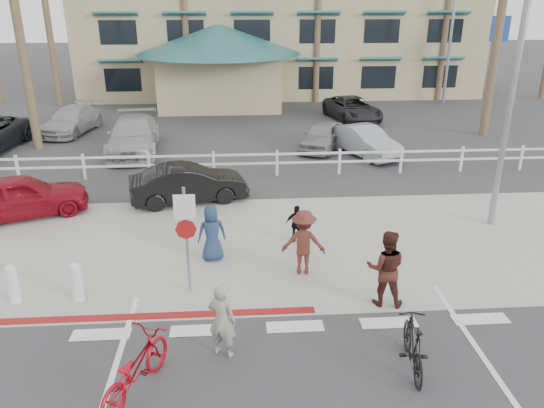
{
  "coord_description": "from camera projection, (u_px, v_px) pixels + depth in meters",
  "views": [
    {
      "loc": [
        -1.13,
        -8.7,
        6.53
      ],
      "look_at": [
        -0.26,
        3.84,
        1.5
      ],
      "focal_mm": 35.0,
      "sensor_mm": 36.0,
      "label": 1
    }
  ],
  "objects": [
    {
      "name": "sign_post",
      "position": [
        187.0,
        235.0,
        11.9
      ],
      "size": [
        0.5,
        0.1,
        2.9
      ],
      "primitive_type": null,
      "color": "gray",
      "rests_on": "ground"
    },
    {
      "name": "lot_car_5",
      "position": [
        352.0,
        109.0,
        28.85
      ],
      "size": [
        2.91,
        4.81,
        1.25
      ],
      "primitive_type": "imported",
      "rotation": [
        0.0,
        0.0,
        0.2
      ],
      "color": "black",
      "rests_on": "ground"
    },
    {
      "name": "lot_car_3",
      "position": [
        365.0,
        141.0,
        22.6
      ],
      "size": [
        2.68,
        3.99,
        1.24
      ],
      "primitive_type": "imported",
      "rotation": [
        0.0,
        0.0,
        0.4
      ],
      "color": "gray",
      "rests_on": "ground"
    },
    {
      "name": "ground",
      "position": [
        298.0,
        345.0,
        10.55
      ],
      "size": [
        140.0,
        140.0,
        0.0
      ],
      "primitive_type": "plane",
      "color": "#333335"
    },
    {
      "name": "bollard_1",
      "position": [
        13.0,
        284.0,
        11.83
      ],
      "size": [
        0.26,
        0.26,
        0.95
      ],
      "primitive_type": null,
      "color": "silver",
      "rests_on": "ground"
    },
    {
      "name": "pedestrian_b",
      "position": [
        212.0,
        233.0,
        13.65
      ],
      "size": [
        0.81,
        0.6,
        1.52
      ],
      "primitive_type": "imported",
      "rotation": [
        0.0,
        0.0,
        3.32
      ],
      "color": "navy",
      "rests_on": "ground"
    },
    {
      "name": "parking_lot",
      "position": [
        258.0,
        129.0,
        27.22
      ],
      "size": [
        50.0,
        16.0,
        0.01
      ],
      "primitive_type": "cube",
      "color": "#333335",
      "rests_on": "ground"
    },
    {
      "name": "lot_car_4",
      "position": [
        72.0,
        120.0,
        26.27
      ],
      "size": [
        2.58,
        4.59,
        1.26
      ],
      "primitive_type": "imported",
      "rotation": [
        0.0,
        0.0,
        -0.2
      ],
      "color": "#9D9D9D",
      "rests_on": "ground"
    },
    {
      "name": "palm_10",
      "position": [
        15.0,
        6.0,
        21.57
      ],
      "size": [
        4.0,
        4.0,
        12.0
      ],
      "primitive_type": null,
      "color": "#214F1E",
      "rests_on": "ground"
    },
    {
      "name": "streetlight_0",
      "position": [
        516.0,
        73.0,
        14.39
      ],
      "size": [
        0.6,
        2.0,
        9.0
      ],
      "primitive_type": null,
      "color": "gray",
      "rests_on": "ground"
    },
    {
      "name": "car_white_sedan",
      "position": [
        189.0,
        184.0,
        17.55
      ],
      "size": [
        4.04,
        2.15,
        1.26
      ],
      "primitive_type": "imported",
      "rotation": [
        0.0,
        0.0,
        1.79
      ],
      "color": "black",
      "rests_on": "ground"
    },
    {
      "name": "car_red_compact",
      "position": [
        20.0,
        196.0,
        16.35
      ],
      "size": [
        4.28,
        2.95,
        1.35
      ],
      "primitive_type": "imported",
      "rotation": [
        0.0,
        0.0,
        1.95
      ],
      "color": "maroon",
      "rests_on": "ground"
    },
    {
      "name": "lot_car_1",
      "position": [
        133.0,
        135.0,
        23.01
      ],
      "size": [
        2.51,
        5.28,
        1.49
      ],
      "primitive_type": "imported",
      "rotation": [
        0.0,
        0.0,
        0.08
      ],
      "color": "#9C9C9C",
      "rests_on": "ground"
    },
    {
      "name": "building",
      "position": [
        277.0,
        6.0,
        37.29
      ],
      "size": [
        28.0,
        16.0,
        11.3
      ],
      "primitive_type": null,
      "color": "tan",
      "rests_on": "ground"
    },
    {
      "name": "bollard_0",
      "position": [
        77.0,
        282.0,
        11.92
      ],
      "size": [
        0.26,
        0.26,
        0.95
      ],
      "primitive_type": null,
      "color": "silver",
      "rests_on": "ground"
    },
    {
      "name": "rider_black",
      "position": [
        386.0,
        268.0,
        11.64
      ],
      "size": [
        1.0,
        0.86,
        1.78
      ],
      "primitive_type": "imported",
      "rotation": [
        0.0,
        0.0,
        2.91
      ],
      "color": "#3F1B15",
      "rests_on": "ground"
    },
    {
      "name": "bike_red",
      "position": [
        135.0,
        368.0,
        9.09
      ],
      "size": [
        1.45,
        2.13,
        1.06
      ],
      "primitive_type": "imported",
      "rotation": [
        0.0,
        0.0,
        2.73
      ],
      "color": "maroon",
      "rests_on": "ground"
    },
    {
      "name": "info_sign",
      "position": [
        495.0,
        61.0,
        30.79
      ],
      "size": [
        1.2,
        0.16,
        5.6
      ],
      "primitive_type": null,
      "color": "navy",
      "rests_on": "ground"
    },
    {
      "name": "rider_red",
      "position": [
        222.0,
        320.0,
        10.0
      ],
      "size": [
        0.67,
        0.57,
        1.55
      ],
      "primitive_type": "imported",
      "rotation": [
        0.0,
        0.0,
        2.71
      ],
      "color": "gray",
      "rests_on": "ground"
    },
    {
      "name": "curb_red",
      "position": [
        154.0,
        316.0,
        11.47
      ],
      "size": [
        7.0,
        0.25,
        0.02
      ],
      "primitive_type": "cube",
      "color": "maroon",
      "rests_on": "ground"
    },
    {
      "name": "sidewalk_plaza",
      "position": [
        280.0,
        245.0,
        14.72
      ],
      "size": [
        22.0,
        7.0,
        0.01
      ],
      "primitive_type": "cube",
      "color": "gray",
      "rests_on": "ground"
    },
    {
      "name": "pedestrian_a",
      "position": [
        303.0,
        242.0,
        12.97
      ],
      "size": [
        1.16,
        0.78,
        1.67
      ],
      "primitive_type": "imported",
      "rotation": [
        0.0,
        0.0,
        2.99
      ],
      "color": "#56271C",
      "rests_on": "ground"
    },
    {
      "name": "pedestrian_child",
      "position": [
        297.0,
        224.0,
        14.69
      ],
      "size": [
        0.7,
        0.47,
        1.1
      ],
      "primitive_type": "imported",
      "rotation": [
        0.0,
        0.0,
        2.8
      ],
      "color": "black",
      "rests_on": "ground"
    },
    {
      "name": "lot_car_2",
      "position": [
        322.0,
        136.0,
        23.5
      ],
      "size": [
        2.78,
        3.81,
        1.2
      ],
      "primitive_type": "imported",
      "rotation": [
        0.0,
        0.0,
        -0.43
      ],
      "color": "gray",
      "rests_on": "ground"
    },
    {
      "name": "cross_street",
      "position": [
        270.0,
        194.0,
        18.42
      ],
      "size": [
        40.0,
        5.0,
        0.01
      ],
      "primitive_type": "cube",
      "color": "#333335",
      "rests_on": "ground"
    },
    {
      "name": "streetlight_1",
      "position": [
        452.0,
        24.0,
        31.79
      ],
      "size": [
        0.6,
        2.0,
        9.5
      ],
      "primitive_type": null,
      "color": "gray",
      "rests_on": "ground"
    },
    {
      "name": "bike_black",
      "position": [
        413.0,
        345.0,
        9.72
      ],
      "size": [
        0.69,
        1.75,
        1.02
      ],
      "primitive_type": "imported",
      "rotation": [
        0.0,
        0.0,
        3.02
      ],
      "color": "black",
      "rests_on": "ground"
    },
    {
      "name": "rail_fence",
      "position": [
        280.0,
        163.0,
        20.12
      ],
      "size": [
        29.4,
        0.16,
        1.0
      ],
      "primitive_type": null,
      "color": "silver",
      "rests_on": "ground"
    }
  ]
}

